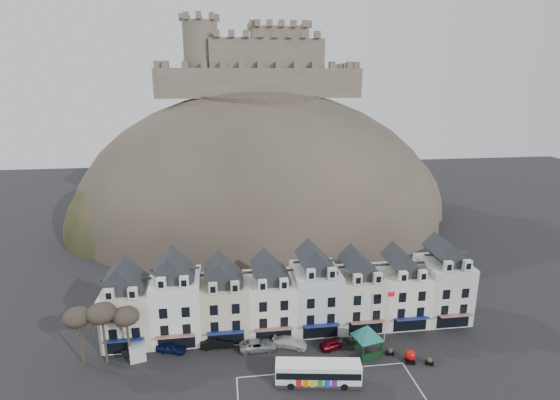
% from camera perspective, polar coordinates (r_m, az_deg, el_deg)
% --- Properties ---
extents(ground, '(300.00, 300.00, 0.00)m').
position_cam_1_polar(ground, '(56.80, 4.55, -24.45)').
color(ground, black).
rests_on(ground, ground).
extents(coach_bay_markings, '(22.00, 7.50, 0.01)m').
position_cam_1_polar(coach_bay_markings, '(58.12, 6.37, -23.43)').
color(coach_bay_markings, silver).
rests_on(coach_bay_markings, ground).
extents(townhouse_terrace, '(54.40, 9.35, 11.80)m').
position_cam_1_polar(townhouse_terrace, '(66.95, 1.84, -12.22)').
color(townhouse_terrace, silver).
rests_on(townhouse_terrace, ground).
extents(castle_hill, '(100.00, 76.00, 68.00)m').
position_cam_1_polar(castle_hill, '(117.71, -1.91, -2.50)').
color(castle_hill, '#39322C').
rests_on(castle_hill, ground).
extents(castle, '(50.20, 22.20, 22.00)m').
position_cam_1_polar(castle, '(118.91, -2.82, 17.28)').
color(castle, brown).
rests_on(castle, ground).
extents(tree_left_far, '(3.61, 3.61, 8.24)m').
position_cam_1_polar(tree_left_far, '(63.57, -24.95, -13.76)').
color(tree_left_far, '#352D22').
rests_on(tree_left_far, ground).
extents(tree_left_mid, '(3.78, 3.78, 8.64)m').
position_cam_1_polar(tree_left_mid, '(62.57, -22.29, -13.57)').
color(tree_left_mid, '#352D22').
rests_on(tree_left_mid, ground).
extents(tree_left_near, '(3.43, 3.43, 7.84)m').
position_cam_1_polar(tree_left_near, '(62.19, -19.47, -14.18)').
color(tree_left_near, '#352D22').
rests_on(tree_left_near, ground).
extents(bus, '(10.75, 4.02, 2.96)m').
position_cam_1_polar(bus, '(57.93, 4.99, -21.48)').
color(bus, '#262628').
rests_on(bus, ground).
extents(bus_shelter, '(6.88, 6.88, 4.47)m').
position_cam_1_polar(bus_shelter, '(62.76, 11.36, -16.52)').
color(bus_shelter, black).
rests_on(bus_shelter, ground).
extents(red_buoy, '(1.47, 1.47, 1.78)m').
position_cam_1_polar(red_buoy, '(64.00, 16.65, -18.94)').
color(red_buoy, black).
rests_on(red_buoy, ground).
extents(flagpole, '(1.17, 0.17, 8.11)m').
position_cam_1_polar(flagpole, '(65.27, 13.75, -14.15)').
color(flagpole, silver).
rests_on(flagpole, ground).
extents(white_van, '(3.22, 5.14, 2.18)m').
position_cam_1_polar(white_van, '(66.11, -18.25, -17.69)').
color(white_van, silver).
rests_on(white_van, ground).
extents(planter_west, '(1.06, 0.71, 1.01)m').
position_cam_1_polar(planter_west, '(64.93, 14.16, -18.65)').
color(planter_west, black).
rests_on(planter_west, ground).
extents(planter_east, '(1.16, 0.88, 1.04)m').
position_cam_1_polar(planter_east, '(64.50, 18.94, -19.30)').
color(planter_east, black).
rests_on(planter_east, ground).
extents(car_navy, '(4.48, 2.97, 1.42)m').
position_cam_1_polar(car_navy, '(65.34, -14.02, -18.16)').
color(car_navy, '#0D1645').
rests_on(car_navy, ground).
extents(car_black, '(4.70, 1.69, 1.54)m').
position_cam_1_polar(car_black, '(65.10, -8.23, -17.89)').
color(car_black, black).
rests_on(car_black, ground).
extents(car_silver, '(5.21, 2.58, 1.45)m').
position_cam_1_polar(car_silver, '(64.08, -2.90, -18.39)').
color(car_silver, '#9A9CA2').
rests_on(car_silver, ground).
extents(car_white, '(5.25, 3.73, 1.41)m').
position_cam_1_polar(car_white, '(64.62, 1.31, -18.07)').
color(car_white, silver).
rests_on(car_white, ground).
extents(car_maroon, '(4.44, 2.64, 1.42)m').
position_cam_1_polar(car_maroon, '(64.73, 7.08, -18.13)').
color(car_maroon, '#54040D').
rests_on(car_maroon, ground).
extents(car_charcoal, '(3.94, 2.44, 1.23)m').
position_cam_1_polar(car_charcoal, '(65.07, 8.15, -18.08)').
color(car_charcoal, black).
rests_on(car_charcoal, ground).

